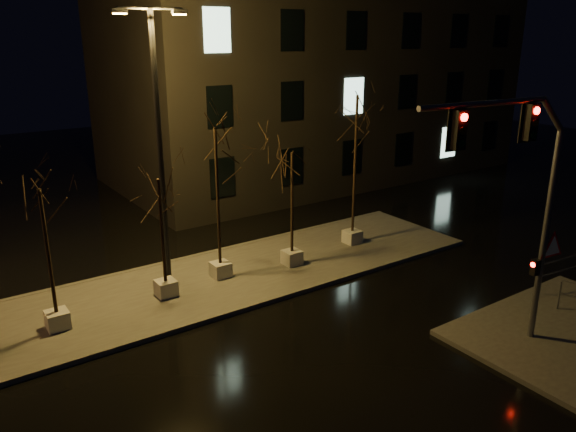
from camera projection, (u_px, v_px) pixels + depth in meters
ground at (304, 361)px, 15.58m from camera, size 90.00×90.00×0.00m
median at (206, 283)px, 20.25m from camera, size 22.00×5.00×0.15m
sidewalk_corner at (573, 333)px, 16.88m from camera, size 7.00×5.00×0.15m
building at (315, 53)px, 34.90m from camera, size 25.00×12.00×15.00m
tree_1 at (44, 222)px, 15.98m from camera, size 1.80×1.80×4.49m
tree_2 at (160, 206)px, 18.16m from camera, size 1.80×1.80×4.20m
tree_3 at (216, 162)px, 19.31m from camera, size 1.80×1.80×5.65m
tree_4 at (292, 178)px, 20.69m from camera, size 1.80×1.80×4.51m
tree_5 at (356, 130)px, 22.47m from camera, size 1.80×1.80×6.37m
traffic_signal_mast at (524, 190)px, 14.65m from camera, size 5.72×0.77×7.02m
streetlight_main at (159, 133)px, 18.51m from camera, size 2.33×0.60×9.31m
guard_rail_a at (560, 269)px, 19.55m from camera, size 2.50×0.33×1.08m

